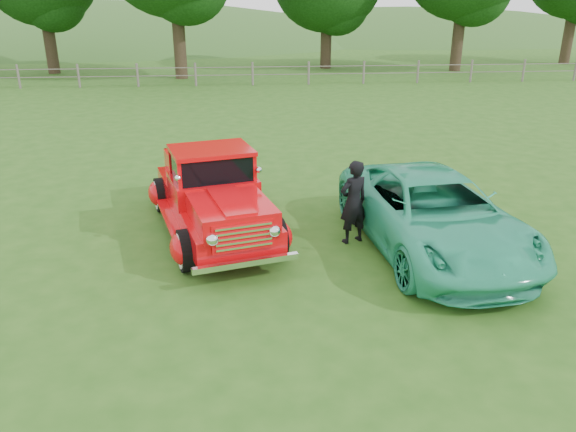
{
  "coord_description": "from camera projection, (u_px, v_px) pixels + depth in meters",
  "views": [
    {
      "loc": [
        -0.89,
        -8.49,
        4.53
      ],
      "look_at": [
        -0.01,
        1.2,
        0.68
      ],
      "focal_mm": 35.0,
      "sensor_mm": 36.0,
      "label": 1
    }
  ],
  "objects": [
    {
      "name": "red_pickup",
      "position": [
        213.0,
        195.0,
        11.19
      ],
      "size": [
        3.11,
        5.26,
        1.78
      ],
      "rotation": [
        0.0,
        0.0,
        0.25
      ],
      "color": "black",
      "rests_on": "ground"
    },
    {
      "name": "distant_hills",
      "position": [
        209.0,
        77.0,
        65.99
      ],
      "size": [
        116.0,
        60.0,
        18.0
      ],
      "color": "#2D5720",
      "rests_on": "ground"
    },
    {
      "name": "teal_sedan",
      "position": [
        433.0,
        214.0,
        10.44
      ],
      "size": [
        2.91,
        5.41,
        1.44
      ],
      "primitive_type": "imported",
      "rotation": [
        0.0,
        0.0,
        0.1
      ],
      "color": "#2BAC7F",
      "rests_on": "ground"
    },
    {
      "name": "man",
      "position": [
        353.0,
        202.0,
        10.74
      ],
      "size": [
        0.71,
        0.6,
        1.65
      ],
      "primitive_type": "imported",
      "rotation": [
        0.0,
        0.0,
        3.56
      ],
      "color": "black",
      "rests_on": "ground"
    },
    {
      "name": "fence_line",
      "position": [
        253.0,
        74.0,
        29.75
      ],
      "size": [
        48.0,
        0.12,
        1.2
      ],
      "color": "#695F58",
      "rests_on": "ground"
    },
    {
      "name": "ground",
      "position": [
        295.0,
        278.0,
        9.61
      ],
      "size": [
        140.0,
        140.0,
        0.0
      ],
      "primitive_type": "plane",
      "color": "#265216",
      "rests_on": "ground"
    }
  ]
}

